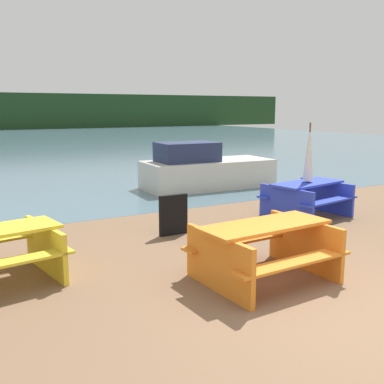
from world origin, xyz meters
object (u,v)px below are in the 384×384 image
(umbrella_white, at_px, (309,153))
(signboard, at_px, (173,215))
(picnic_table_blue, at_px, (307,196))
(picnic_table_orange, at_px, (264,246))
(boat, at_px, (205,170))

(umbrella_white, bearing_deg, signboard, 178.07)
(picnic_table_blue, height_order, umbrella_white, umbrella_white)
(umbrella_white, xyz_separation_m, signboard, (-3.16, 0.11, -1.00))
(picnic_table_orange, distance_m, boat, 7.23)
(umbrella_white, bearing_deg, boat, 91.42)
(picnic_table_blue, relative_size, umbrella_white, 0.93)
(boat, bearing_deg, signboard, -124.86)
(picnic_table_blue, relative_size, boat, 0.48)
(picnic_table_blue, xyz_separation_m, umbrella_white, (-0.00, -0.00, 0.93))
(picnic_table_orange, distance_m, picnic_table_blue, 3.94)
(umbrella_white, xyz_separation_m, boat, (-0.10, 4.13, -0.86))
(picnic_table_orange, distance_m, signboard, 2.57)
(umbrella_white, bearing_deg, picnic_table_orange, -141.43)
(picnic_table_orange, bearing_deg, boat, 65.67)
(boat, bearing_deg, umbrella_white, -86.20)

